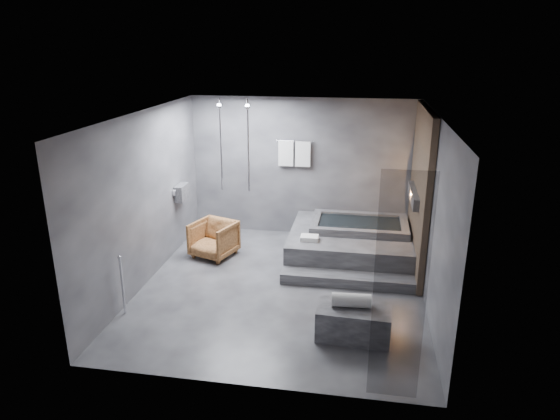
# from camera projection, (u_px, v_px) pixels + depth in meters

# --- Properties ---
(room) EXTENTS (5.00, 5.04, 2.82)m
(room) POSITION_uv_depth(u_px,v_px,m) (309.00, 182.00, 7.77)
(room) COLOR #2B2B2E
(room) RESTS_ON ground
(tub_deck) EXTENTS (2.20, 2.00, 0.50)m
(tub_deck) POSITION_uv_depth(u_px,v_px,m) (350.00, 244.00, 9.27)
(tub_deck) COLOR #303033
(tub_deck) RESTS_ON ground
(tub_step) EXTENTS (2.20, 0.36, 0.18)m
(tub_step) POSITION_uv_depth(u_px,v_px,m) (347.00, 280.00, 8.22)
(tub_step) COLOR #303033
(tub_step) RESTS_ON ground
(concrete_bench) EXTENTS (1.00, 0.58, 0.44)m
(concrete_bench) POSITION_uv_depth(u_px,v_px,m) (353.00, 322.00, 6.72)
(concrete_bench) COLOR #333335
(concrete_bench) RESTS_ON ground
(driftwood_chair) EXTENTS (0.92, 0.93, 0.67)m
(driftwood_chair) POSITION_uv_depth(u_px,v_px,m) (214.00, 239.00, 9.26)
(driftwood_chair) COLOR #4E2B13
(driftwood_chair) RESTS_ON ground
(rolled_towel) EXTENTS (0.53, 0.22, 0.19)m
(rolled_towel) POSITION_uv_depth(u_px,v_px,m) (351.00, 300.00, 6.66)
(rolled_towel) COLOR silver
(rolled_towel) RESTS_ON concrete_bench
(deck_towel) EXTENTS (0.32, 0.24, 0.08)m
(deck_towel) POSITION_uv_depth(u_px,v_px,m) (309.00, 238.00, 8.75)
(deck_towel) COLOR white
(deck_towel) RESTS_ON tub_deck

